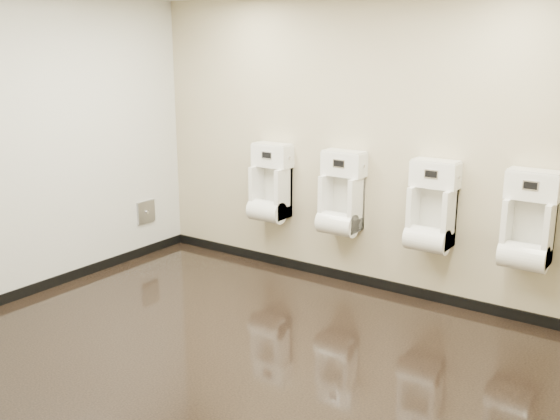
# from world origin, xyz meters

# --- Properties ---
(ground) EXTENTS (5.00, 3.50, 0.00)m
(ground) POSITION_xyz_m (0.00, 0.00, 0.00)
(ground) COLOR black
(ground) RESTS_ON ground
(back_wall) EXTENTS (5.00, 0.02, 2.80)m
(back_wall) POSITION_xyz_m (0.00, 1.75, 1.40)
(back_wall) COLOR #C1B795
(back_wall) RESTS_ON ground
(front_wall) EXTENTS (5.00, 0.02, 2.80)m
(front_wall) POSITION_xyz_m (0.00, -1.75, 1.40)
(front_wall) COLOR #C1B795
(front_wall) RESTS_ON ground
(left_wall) EXTENTS (0.02, 3.50, 2.80)m
(left_wall) POSITION_xyz_m (-2.50, 0.00, 1.40)
(left_wall) COLOR #C1B795
(left_wall) RESTS_ON ground
(tile_overlay_left) EXTENTS (0.01, 3.50, 2.80)m
(tile_overlay_left) POSITION_xyz_m (-2.50, 0.00, 1.40)
(tile_overlay_left) COLOR white
(tile_overlay_left) RESTS_ON ground
(skirting_back) EXTENTS (5.00, 0.02, 0.10)m
(skirting_back) POSITION_xyz_m (0.00, 1.74, 0.05)
(skirting_back) COLOR black
(skirting_back) RESTS_ON ground
(skirting_left) EXTENTS (0.02, 3.50, 0.10)m
(skirting_left) POSITION_xyz_m (-2.49, 0.00, 0.05)
(skirting_left) COLOR black
(skirting_left) RESTS_ON ground
(access_panel) EXTENTS (0.04, 0.25, 0.25)m
(access_panel) POSITION_xyz_m (-2.48, 1.20, 0.50)
(access_panel) COLOR #9E9EA3
(access_panel) RESTS_ON left_wall
(urinal_0) EXTENTS (0.43, 0.32, 0.79)m
(urinal_0) POSITION_xyz_m (-1.04, 1.61, 0.87)
(urinal_0) COLOR white
(urinal_0) RESTS_ON back_wall
(urinal_1) EXTENTS (0.43, 0.32, 0.79)m
(urinal_1) POSITION_xyz_m (-0.20, 1.61, 0.87)
(urinal_1) COLOR white
(urinal_1) RESTS_ON back_wall
(urinal_2) EXTENTS (0.43, 0.32, 0.79)m
(urinal_2) POSITION_xyz_m (0.71, 1.61, 0.87)
(urinal_2) COLOR white
(urinal_2) RESTS_ON back_wall
(urinal_3) EXTENTS (0.43, 0.32, 0.79)m
(urinal_3) POSITION_xyz_m (1.53, 1.61, 0.87)
(urinal_3) COLOR white
(urinal_3) RESTS_ON back_wall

